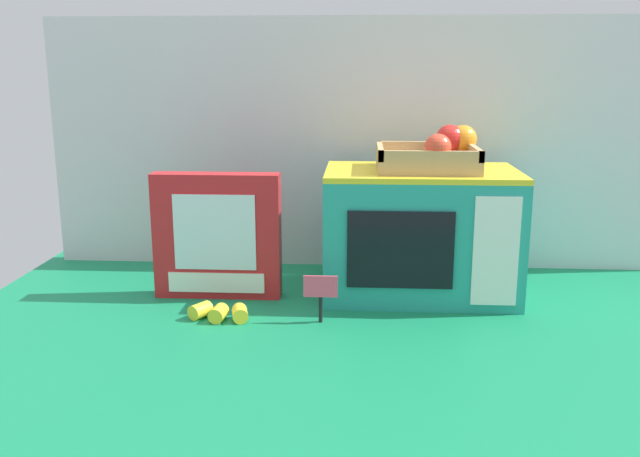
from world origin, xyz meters
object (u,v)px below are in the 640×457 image
at_px(cookie_set_box, 218,236).
at_px(loose_toy_banana, 220,312).
at_px(food_groups_crate, 436,155).
at_px(price_sign, 321,291).
at_px(toy_microwave, 421,233).

relative_size(cookie_set_box, loose_toy_banana, 2.17).
relative_size(food_groups_crate, price_sign, 2.31).
relative_size(toy_microwave, loose_toy_banana, 3.26).
bearing_deg(price_sign, cookie_set_box, 147.61).
xyz_separation_m(toy_microwave, loose_toy_banana, (-0.43, -0.20, -0.13)).
distance_m(toy_microwave, cookie_set_box, 0.46).
bearing_deg(price_sign, toy_microwave, 43.28).
height_order(toy_microwave, loose_toy_banana, toy_microwave).
relative_size(toy_microwave, food_groups_crate, 1.86).
distance_m(food_groups_crate, loose_toy_banana, 0.59).
bearing_deg(loose_toy_banana, food_groups_crate, 25.11).
relative_size(toy_microwave, price_sign, 4.30).
bearing_deg(food_groups_crate, cookie_set_box, -173.00).
xyz_separation_m(toy_microwave, price_sign, (-0.22, -0.20, -0.08)).
relative_size(price_sign, loose_toy_banana, 0.76).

